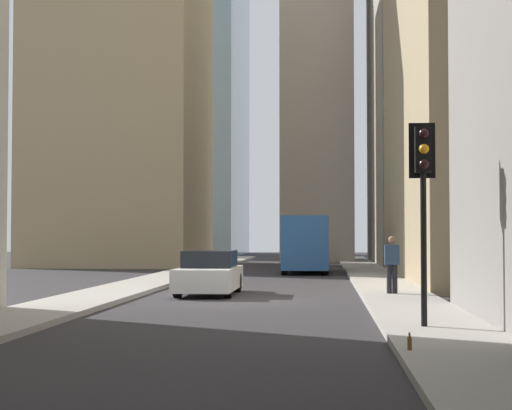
{
  "coord_description": "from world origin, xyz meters",
  "views": [
    {
      "loc": [
        -23.68,
        -2.26,
        1.92
      ],
      "look_at": [
        10.6,
        0.54,
        3.18
      ],
      "focal_mm": 57.54,
      "sensor_mm": 36.0,
      "label": 1
    }
  ],
  "objects_px": {
    "traffic_light_foreground": "(423,176)",
    "pedestrian": "(392,262)",
    "discarded_bottle": "(410,343)",
    "sedan_white": "(209,274)",
    "delivery_truck": "(306,244)"
  },
  "relations": [
    {
      "from": "sedan_white",
      "to": "pedestrian",
      "type": "xyz_separation_m",
      "value": [
        -0.95,
        -5.76,
        0.43
      ]
    },
    {
      "from": "delivery_truck",
      "to": "pedestrian",
      "type": "relative_size",
      "value": 3.7
    },
    {
      "from": "sedan_white",
      "to": "discarded_bottle",
      "type": "distance_m",
      "value": 14.25
    },
    {
      "from": "delivery_truck",
      "to": "traffic_light_foreground",
      "type": "distance_m",
      "value": 25.55
    },
    {
      "from": "delivery_truck",
      "to": "sedan_white",
      "type": "xyz_separation_m",
      "value": [
        -15.36,
        2.8,
        -0.8
      ]
    },
    {
      "from": "traffic_light_foreground",
      "to": "discarded_bottle",
      "type": "height_order",
      "value": "traffic_light_foreground"
    },
    {
      "from": "sedan_white",
      "to": "traffic_light_foreground",
      "type": "relative_size",
      "value": 1.07
    },
    {
      "from": "pedestrian",
      "to": "discarded_bottle",
      "type": "bearing_deg",
      "value": 176.48
    },
    {
      "from": "traffic_light_foreground",
      "to": "pedestrian",
      "type": "xyz_separation_m",
      "value": [
        9.04,
        -0.13,
        -1.99
      ]
    },
    {
      "from": "traffic_light_foreground",
      "to": "delivery_truck",
      "type": "bearing_deg",
      "value": 6.36
    },
    {
      "from": "sedan_white",
      "to": "pedestrian",
      "type": "height_order",
      "value": "pedestrian"
    },
    {
      "from": "delivery_truck",
      "to": "discarded_bottle",
      "type": "height_order",
      "value": "delivery_truck"
    },
    {
      "from": "delivery_truck",
      "to": "sedan_white",
      "type": "relative_size",
      "value": 1.5
    },
    {
      "from": "traffic_light_foreground",
      "to": "pedestrian",
      "type": "height_order",
      "value": "traffic_light_foreground"
    },
    {
      "from": "delivery_truck",
      "to": "discarded_bottle",
      "type": "xyz_separation_m",
      "value": [
        -28.7,
        -2.19,
        -1.21
      ]
    }
  ]
}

